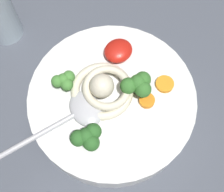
# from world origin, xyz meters

# --- Properties ---
(table_slab) EXTENTS (1.19, 1.19, 0.03)m
(table_slab) POSITION_xyz_m (0.00, 0.00, 0.01)
(table_slab) COLOR #474C56
(table_slab) RESTS_ON ground
(soup_bowl) EXTENTS (0.26, 0.26, 0.06)m
(soup_bowl) POSITION_xyz_m (-0.04, -0.03, 0.06)
(soup_bowl) COLOR white
(soup_bowl) RESTS_ON table_slab
(noodle_pile) EXTENTS (0.10, 0.10, 0.04)m
(noodle_pile) POSITION_xyz_m (-0.04, -0.02, 0.10)
(noodle_pile) COLOR beige
(noodle_pile) RESTS_ON soup_bowl
(soup_spoon) EXTENTS (0.17, 0.06, 0.02)m
(soup_spoon) POSITION_xyz_m (-0.10, -0.03, 0.09)
(soup_spoon) COLOR #B7B7BC
(soup_spoon) RESTS_ON soup_bowl
(chili_sauce_dollop) EXTENTS (0.05, 0.04, 0.02)m
(chili_sauce_dollop) POSITION_xyz_m (0.02, 0.02, 0.10)
(chili_sauce_dollop) COLOR red
(chili_sauce_dollop) RESTS_ON soup_bowl
(broccoli_floret_far) EXTENTS (0.04, 0.03, 0.03)m
(broccoli_floret_far) POSITION_xyz_m (-0.08, 0.03, 0.10)
(broccoli_floret_far) COLOR #7A9E60
(broccoli_floret_far) RESTS_ON soup_bowl
(broccoli_floret_right) EXTENTS (0.05, 0.04, 0.04)m
(broccoli_floret_right) POSITION_xyz_m (-0.11, -0.07, 0.11)
(broccoli_floret_right) COLOR #7A9E60
(broccoli_floret_right) RESTS_ON soup_bowl
(broccoli_floret_beside_noodles) EXTENTS (0.05, 0.04, 0.04)m
(broccoli_floret_beside_noodles) POSITION_xyz_m (-0.00, -0.05, 0.11)
(broccoli_floret_beside_noodles) COLOR #7A9E60
(broccoli_floret_beside_noodles) RESTS_ON soup_bowl
(carrot_slice_center) EXTENTS (0.03, 0.03, 0.01)m
(carrot_slice_center) POSITION_xyz_m (0.04, -0.06, 0.09)
(carrot_slice_center) COLOR orange
(carrot_slice_center) RESTS_ON soup_bowl
(carrot_slice_rear) EXTENTS (0.02, 0.02, 0.01)m
(carrot_slice_rear) POSITION_xyz_m (0.00, -0.07, 0.09)
(carrot_slice_rear) COLOR orange
(carrot_slice_rear) RESTS_ON soup_bowl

